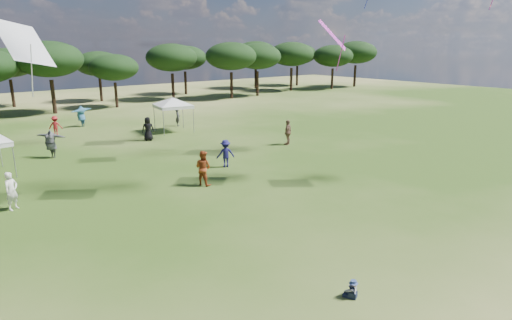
% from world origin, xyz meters
% --- Properties ---
extents(tree_line, '(108.78, 17.63, 7.77)m').
position_xyz_m(tree_line, '(2.39, 47.41, 5.42)').
color(tree_line, black).
rests_on(tree_line, ground).
extents(tent_right, '(5.45, 5.45, 3.19)m').
position_xyz_m(tent_right, '(8.39, 27.24, 2.77)').
color(tent_right, gray).
rests_on(tent_right, ground).
extents(toddler, '(0.42, 0.45, 0.55)m').
position_xyz_m(toddler, '(0.51, 1.94, 0.25)').
color(toddler, '#161D32').
rests_on(toddler, ground).
extents(festival_crowd, '(27.65, 22.39, 1.90)m').
position_xyz_m(festival_crowd, '(-0.58, 24.31, 0.90)').
color(festival_crowd, maroon).
rests_on(festival_crowd, ground).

